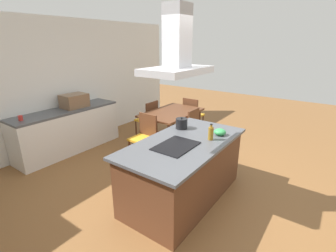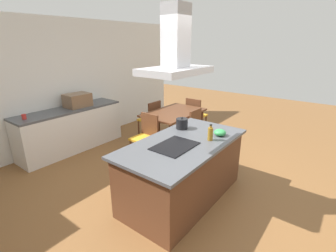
% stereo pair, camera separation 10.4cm
% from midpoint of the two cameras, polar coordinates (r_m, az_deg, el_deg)
% --- Properties ---
extents(ground, '(16.00, 16.00, 0.00)m').
position_cam_midpoint_polar(ground, '(4.72, -11.41, -9.37)').
color(ground, brown).
extents(wall_back, '(7.20, 0.10, 2.70)m').
position_cam_midpoint_polar(wall_back, '(5.69, -24.27, 8.64)').
color(wall_back, white).
rests_on(wall_back, ground).
extents(kitchen_island, '(2.01, 1.05, 0.90)m').
position_cam_midpoint_polar(kitchen_island, '(3.62, 4.36, -10.15)').
color(kitchen_island, '#59331E').
rests_on(kitchen_island, ground).
extents(cooktop, '(0.60, 0.44, 0.01)m').
position_cam_midpoint_polar(cooktop, '(3.26, 2.52, -4.67)').
color(cooktop, black).
rests_on(cooktop, kitchen_island).
extents(tea_kettle, '(0.24, 0.19, 0.19)m').
position_cam_midpoint_polar(tea_kettle, '(3.90, 4.04, 0.57)').
color(tea_kettle, black).
rests_on(tea_kettle, kitchen_island).
extents(olive_oil_bottle, '(0.07, 0.07, 0.24)m').
position_cam_midpoint_polar(olive_oil_bottle, '(3.48, 10.70, -1.76)').
color(olive_oil_bottle, olive).
rests_on(olive_oil_bottle, kitchen_island).
extents(mixing_bowl, '(0.18, 0.18, 0.10)m').
position_cam_midpoint_polar(mixing_bowl, '(3.70, 12.82, -1.49)').
color(mixing_bowl, '#33934C').
rests_on(mixing_bowl, kitchen_island).
extents(back_counter, '(2.20, 0.62, 0.90)m').
position_cam_midpoint_polar(back_counter, '(5.59, -21.10, -0.69)').
color(back_counter, silver).
rests_on(back_counter, ground).
extents(countertop_microwave, '(0.50, 0.38, 0.28)m').
position_cam_midpoint_polar(countertop_microwave, '(5.55, -19.85, 5.68)').
color(countertop_microwave, brown).
rests_on(countertop_microwave, back_counter).
extents(coffee_mug_red, '(0.08, 0.08, 0.09)m').
position_cam_midpoint_polar(coffee_mug_red, '(5.06, -30.06, 1.87)').
color(coffee_mug_red, red).
rests_on(coffee_mug_red, back_counter).
extents(dining_table, '(1.40, 0.90, 0.75)m').
position_cam_midpoint_polar(dining_table, '(5.44, 1.91, 2.50)').
color(dining_table, '#59331E').
rests_on(dining_table, ground).
extents(chair_at_left_end, '(0.42, 0.42, 0.89)m').
position_cam_midpoint_polar(chair_at_left_end, '(4.81, -4.46, -1.80)').
color(chair_at_left_end, gold).
rests_on(chair_at_left_end, ground).
extents(chair_facing_island, '(0.42, 0.42, 0.89)m').
position_cam_midpoint_polar(chair_facing_island, '(5.15, 7.92, -0.50)').
color(chair_facing_island, gold).
rests_on(chair_facing_island, ground).
extents(chair_at_right_end, '(0.42, 0.42, 0.89)m').
position_cam_midpoint_polar(chair_at_right_end, '(6.22, 6.81, 3.00)').
color(chair_at_right_end, gold).
rests_on(chair_at_right_end, ground).
extents(chair_facing_back_wall, '(0.42, 0.42, 0.89)m').
position_cam_midpoint_polar(chair_facing_back_wall, '(5.88, -3.39, 2.14)').
color(chair_facing_back_wall, gold).
rests_on(chair_facing_back_wall, ground).
extents(range_hood, '(0.90, 0.55, 0.78)m').
position_cam_midpoint_polar(range_hood, '(2.99, 2.86, 16.79)').
color(range_hood, '#ADADB2').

